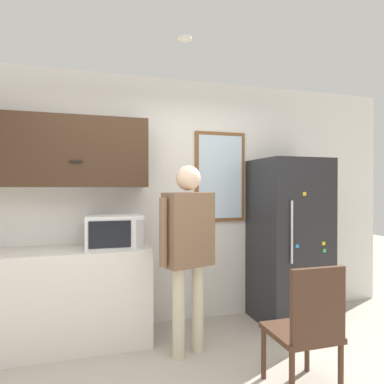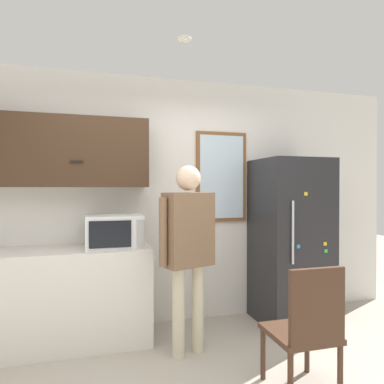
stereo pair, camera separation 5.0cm
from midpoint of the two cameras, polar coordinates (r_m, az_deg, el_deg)
back_wall at (r=3.80m, az=-6.14°, el=-1.38°), size 6.00×0.06×2.70m
counter at (r=3.60m, az=-24.26°, el=-16.02°), size 2.10×0.60×0.91m
upper_cabinets at (r=3.60m, az=-24.04°, el=6.20°), size 2.10×0.35×0.68m
microwave at (r=3.41m, az=-12.37°, el=-6.42°), size 0.53×0.42×0.31m
person at (r=3.08m, az=-0.16°, el=-7.85°), size 0.56×0.35×1.69m
refrigerator at (r=4.00m, az=16.39°, el=-7.76°), size 0.72×0.74×1.80m
chair at (r=2.74m, az=19.14°, el=-20.28°), size 0.45×0.45×0.94m
window at (r=3.96m, az=5.26°, el=2.53°), size 0.61×0.05×1.03m
ceiling_light at (r=3.00m, az=-0.73°, el=24.17°), size 0.11×0.11×0.01m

